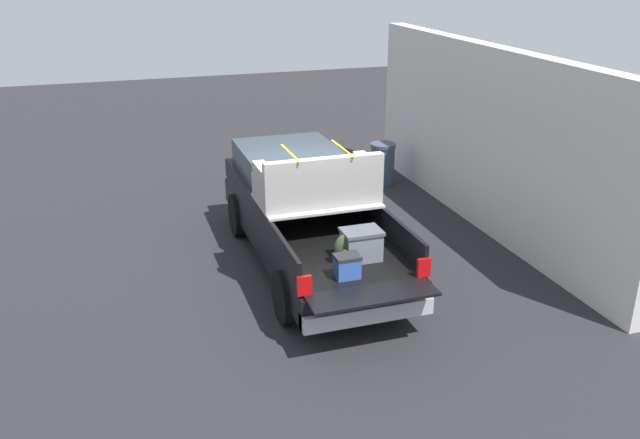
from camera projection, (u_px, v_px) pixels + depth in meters
ground_plane at (310, 265)px, 11.82m from camera, size 40.00×40.00×0.00m
pickup_truck at (303, 208)px, 11.78m from camera, size 6.05×2.06×2.23m
building_facade at (486, 138)px, 13.05m from camera, size 9.02×0.36×3.55m
trash_can at (383, 163)px, 15.83m from camera, size 0.60×0.60×0.98m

